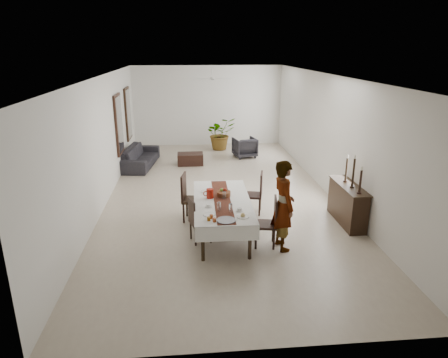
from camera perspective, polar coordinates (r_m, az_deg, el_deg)
floor at (r=11.06m, az=-0.62°, el=-2.21°), size 6.00×12.00×0.00m
ceiling at (r=10.38m, az=-0.68°, el=14.57°), size 6.00×12.00×0.02m
wall_back at (r=16.51m, az=-2.36°, el=10.38°), size 6.00×0.02×3.20m
wall_front at (r=4.96m, az=5.05°, el=-9.15°), size 6.00×0.02×3.20m
wall_left at (r=10.80m, az=-16.80°, el=5.35°), size 0.02×12.00×3.20m
wall_right at (r=11.25m, az=14.86°, el=6.02°), size 0.02×12.00×3.20m
dining_table_top at (r=8.54m, az=-0.27°, el=-3.27°), size 1.06×2.46×0.05m
table_leg_fl at (r=7.63m, az=-3.04°, el=-9.22°), size 0.07×0.07×0.71m
table_leg_fr at (r=7.70m, az=3.72°, el=-8.99°), size 0.07×0.07×0.71m
table_leg_bl at (r=9.75m, az=-3.37°, el=-2.91°), size 0.07×0.07×0.71m
table_leg_br at (r=9.80m, az=1.88°, el=-2.77°), size 0.07×0.07×0.71m
tablecloth_top at (r=8.53m, az=-0.27°, el=-3.07°), size 1.25×2.64×0.01m
tablecloth_drape_left at (r=8.57m, az=-4.25°, el=-4.09°), size 0.06×2.62×0.31m
tablecloth_drape_right at (r=8.65m, az=3.68°, el=-3.87°), size 0.06×2.62×0.31m
tablecloth_drape_near at (r=7.40m, az=0.45°, el=-7.83°), size 1.20×0.03×0.31m
tablecloth_drape_far at (r=9.81m, az=-0.80°, el=-1.09°), size 1.20×0.03×0.31m
table_runner at (r=8.53m, az=-0.27°, el=-3.02°), size 0.40×2.55×0.00m
red_pitcher at (r=8.62m, az=-2.02°, el=-2.08°), size 0.16×0.16×0.20m
pitcher_handle at (r=8.62m, az=-2.60°, el=-2.10°), size 0.12×0.02×0.12m
wine_glass_near at (r=7.90m, az=0.95°, el=-4.17°), size 0.07×0.07×0.17m
wine_glass_mid at (r=7.97m, az=-0.72°, el=-3.94°), size 0.07×0.07×0.17m
wine_glass_far at (r=8.55m, az=0.05°, el=-2.36°), size 0.07×0.07×0.17m
teacup_right at (r=7.98m, az=2.23°, el=-4.36°), size 0.09×0.09×0.06m
saucer_right at (r=7.99m, az=2.23°, el=-4.53°), size 0.15×0.15×0.01m
teacup_left at (r=8.18m, az=-2.23°, el=-3.80°), size 0.09×0.09×0.06m
saucer_left at (r=8.18m, az=-2.23°, el=-3.96°), size 0.15×0.15×0.01m
plate_near_right at (r=7.72m, az=2.71°, el=-5.39°), size 0.24×0.24×0.02m
bread_near_right at (r=7.71m, az=2.71°, el=-5.19°), size 0.09×0.09×0.09m
plate_near_left at (r=7.81m, az=-2.12°, el=-5.08°), size 0.24×0.24×0.02m
plate_far_left at (r=9.04m, az=-2.57°, el=-1.75°), size 0.24×0.24×0.02m
serving_tray at (r=7.55m, az=0.30°, el=-5.91°), size 0.37×0.37×0.02m
jam_jar_a at (r=7.49m, az=-1.39°, el=-5.87°), size 0.07×0.07×0.08m
jam_jar_b at (r=7.55m, az=-2.19°, el=-5.70°), size 0.07×0.07×0.08m
jam_jar_c at (r=7.64m, az=-1.84°, el=-5.38°), size 0.07×0.07×0.08m
fruit_basket at (r=8.75m, az=-0.05°, el=-2.11°), size 0.31×0.31×0.10m
fruit_red at (r=8.75m, az=0.14°, el=-1.59°), size 0.09×0.09×0.09m
fruit_green at (r=8.75m, az=-0.33°, el=-1.58°), size 0.08×0.08×0.08m
chair_right_near_seat at (r=8.18m, az=5.87°, el=-6.50°), size 0.50×0.50×0.05m
chair_right_near_leg_fl at (r=8.13m, az=7.14°, el=-8.61°), size 0.05×0.05×0.44m
chair_right_near_leg_fr at (r=8.46m, az=7.01°, el=-7.50°), size 0.05×0.05×0.44m
chair_right_near_leg_bl at (r=8.12m, az=4.57°, el=-8.57°), size 0.05×0.05×0.44m
chair_right_near_leg_br at (r=8.44m, az=4.55°, el=-7.47°), size 0.05×0.05×0.44m
chair_right_near_back at (r=8.07m, az=7.36°, el=-4.59°), size 0.11×0.44×0.56m
chair_right_far_seat at (r=9.72m, az=4.12°, el=-2.33°), size 0.53×0.53×0.05m
chair_right_far_leg_fl at (r=9.64m, az=5.08°, el=-4.10°), size 0.05×0.05×0.43m
chair_right_far_leg_fr at (r=9.97m, az=5.20°, el=-3.32°), size 0.05×0.05×0.43m
chair_right_far_leg_bl at (r=9.66m, az=2.95°, el=-3.99°), size 0.05×0.05×0.43m
chair_right_far_leg_br at (r=9.99m, az=3.14°, el=-3.22°), size 0.05×0.05×0.43m
chair_right_far_back at (r=9.61m, az=5.35°, el=-0.72°), size 0.14×0.44×0.56m
chair_left_near_seat at (r=8.34m, az=-3.38°, el=-6.21°), size 0.50×0.50×0.05m
chair_left_near_leg_fl at (r=8.53m, az=-4.76°, el=-7.31°), size 0.05×0.05×0.40m
chair_left_near_leg_fr at (r=8.25m, az=-4.08°, el=-8.24°), size 0.05×0.05×0.40m
chair_left_near_leg_bl at (r=8.62m, az=-2.65°, el=-6.97°), size 0.05×0.05×0.40m
chair_left_near_leg_br at (r=8.34m, az=-1.90°, el=-7.88°), size 0.05×0.05×0.40m
chair_left_near_back at (r=8.18m, az=-4.64°, el=-4.65°), size 0.15×0.40×0.51m
chair_left_far_seat at (r=9.32m, az=-4.43°, el=-3.03°), size 0.56×0.56×0.05m
chair_left_far_leg_fl at (r=9.63m, az=-5.33°, el=-4.01°), size 0.06×0.06×0.47m
chair_left_far_leg_fr at (r=9.28m, az=-5.78°, el=-4.92°), size 0.06×0.06×0.47m
chair_left_far_leg_bl at (r=9.57m, az=-3.05°, el=-4.11°), size 0.06×0.06×0.47m
chair_left_far_leg_br at (r=9.21m, az=-3.41°, el=-5.03°), size 0.06×0.06×0.47m
chair_left_far_back at (r=9.25m, az=-5.80°, el=-1.11°), size 0.13×0.47×0.60m
woman at (r=7.95m, az=8.47°, el=-3.75°), size 0.54×0.73×1.84m
sideboard_body at (r=9.63m, az=17.20°, el=-3.49°), size 0.39×1.47×0.88m
sideboard_top at (r=9.47m, az=17.46°, el=-0.93°), size 0.43×1.52×0.03m
candlestick_near_base at (r=9.00m, az=18.74°, el=-1.88°), size 0.10×0.10×0.03m
candlestick_near_shaft at (r=8.92m, az=18.91°, el=-0.31°), size 0.05×0.05×0.49m
candlestick_near_candle at (r=8.84m, az=19.10°, el=1.43°), size 0.04×0.04×0.08m
candlestick_mid_base at (r=9.34m, az=17.81°, el=-1.06°), size 0.10×0.10×0.03m
candlestick_mid_shaft at (r=9.24m, az=18.00°, el=0.89°), size 0.05×0.05×0.64m
candlestick_mid_candle at (r=9.14m, az=18.22°, el=3.02°), size 0.04×0.04×0.08m
candlestick_far_base at (r=9.68m, az=16.94°, el=-0.29°), size 0.10×0.10×0.03m
candlestick_far_shaft at (r=9.59m, az=17.09°, el=1.31°), size 0.05×0.05×0.54m
candlestick_far_candle at (r=9.51m, az=17.26°, el=3.08°), size 0.04×0.04×0.08m
sofa at (r=13.91m, az=-11.89°, el=3.16°), size 1.19×2.37×0.66m
armchair at (r=14.79m, az=2.97°, el=4.54°), size 0.92×0.94×0.72m
coffee_table at (r=13.88m, az=-4.83°, el=2.87°), size 0.88×0.59×0.39m
potted_plant at (r=15.86m, az=-0.54°, el=6.54°), size 1.41×1.32×1.28m
mirror_frame_near at (r=12.91m, az=-14.80°, el=7.55°), size 0.06×1.05×1.85m
mirror_glass_near at (r=12.90m, az=-14.64°, el=7.56°), size 0.01×0.90×1.70m
mirror_frame_far at (r=14.96m, az=-13.56°, el=9.06°), size 0.06×1.05×1.85m
mirror_glass_far at (r=14.95m, az=-13.42°, el=9.07°), size 0.01×0.90×1.70m
fan_rod at (r=13.37m, az=-1.75°, el=14.98°), size 0.04×0.04×0.20m
fan_hub at (r=13.39m, az=-1.74°, el=14.13°), size 0.16×0.16×0.08m
fan_blade_n at (r=13.74m, az=-1.84°, el=14.23°), size 0.10×0.55×0.01m
fan_blade_s at (r=13.04m, az=-1.64°, el=14.01°), size 0.10×0.55×0.01m
fan_blade_e at (r=13.41m, az=-0.20°, el=14.14°), size 0.55×0.10×0.01m
fan_blade_w at (r=13.37m, az=-3.29°, el=14.10°), size 0.55×0.10×0.01m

